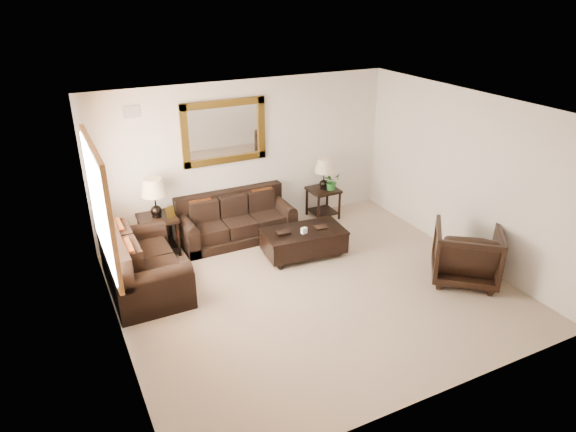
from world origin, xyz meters
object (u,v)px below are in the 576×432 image
sofa (236,223)px  loveseat (140,267)px  end_table_left (156,205)px  end_table_right (324,180)px  coffee_table (304,240)px  armchair (466,251)px

sofa → loveseat: (-1.87, -0.95, 0.06)m
loveseat → end_table_left: end_table_left is taller
end_table_right → coffee_table: size_ratio=0.85×
sofa → loveseat: bearing=-153.0°
sofa → armchair: bearing=-47.9°
sofa → coffee_table: 1.35m
loveseat → coffee_table: bearing=-93.2°
end_table_right → armchair: bearing=-75.4°
sofa → end_table_left: size_ratio=1.50×
end_table_left → armchair: 4.94m
end_table_right → armchair: 3.08m
sofa → end_table_left: 1.47m
loveseat → coffee_table: 2.65m
coffee_table → end_table_right: bearing=53.5°
sofa → loveseat: loveseat is taller
sofa → armchair: size_ratio=2.06×
loveseat → end_table_left: (0.52, 1.00, 0.51)m
coffee_table → loveseat: bearing=-178.0°
end_table_left → end_table_right: (3.18, 0.03, -0.09)m
loveseat → coffee_table: (2.65, -0.15, -0.08)m
sofa → armchair: armchair is taller
end_table_right → armchair: size_ratio=1.23×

